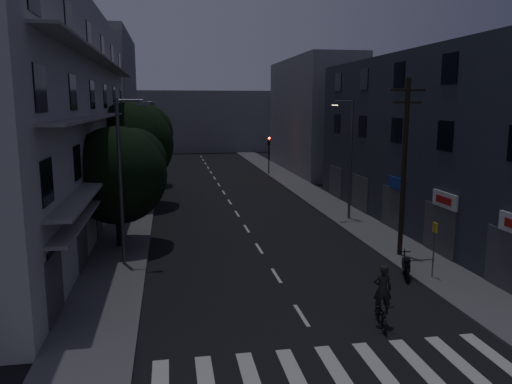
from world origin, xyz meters
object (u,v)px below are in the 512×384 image
object	(u,v)px
bus_stop_sign	(434,240)
cyclist	(382,306)
motorcycle	(406,267)
utility_pole	(404,164)

from	to	relation	value
bus_stop_sign	cyclist	bearing A→B (deg)	-136.14
motorcycle	cyclist	world-z (taller)	cyclist
cyclist	motorcycle	bearing A→B (deg)	67.05
utility_pole	motorcycle	distance (m)	5.42
utility_pole	bus_stop_sign	size ratio (longest dim) A/B	3.56
bus_stop_sign	cyclist	xyz separation A→B (m)	(-4.26, -4.09, -1.12)
utility_pole	bus_stop_sign	xyz separation A→B (m)	(-0.10, -3.47, -2.98)
bus_stop_sign	motorcycle	world-z (taller)	bus_stop_sign
cyclist	utility_pole	bearing A→B (deg)	72.10
utility_pole	cyclist	xyz separation A→B (m)	(-4.36, -7.57, -4.09)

